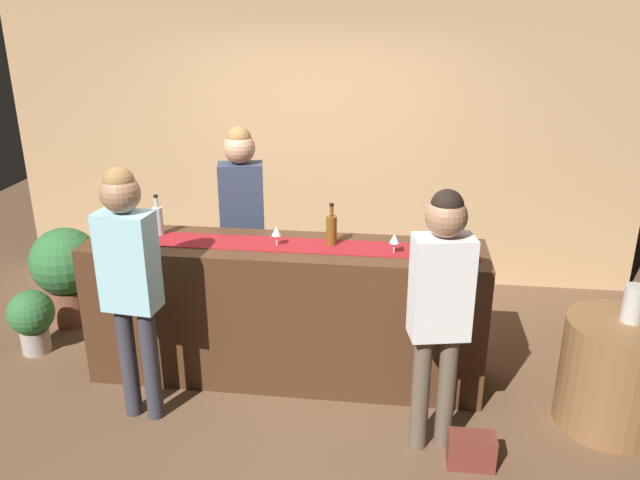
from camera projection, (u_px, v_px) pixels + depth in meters
The scene contains 17 objects.
ground_plane at pixel (286, 374), 4.78m from camera, with size 10.00×10.00×0.00m, color brown.
back_wall at pixel (319, 132), 6.03m from camera, with size 6.00×0.12×2.90m, color tan.
bar_counter at pixel (285, 312), 4.60m from camera, with size 2.80×0.60×1.03m, color #472B19.
counter_runner_cloth at pixel (283, 245), 4.41m from camera, with size 2.66×0.28×0.01m, color maroon.
wine_bottle_green at pixel (449, 238), 4.22m from camera, with size 0.07×0.07×0.30m.
wine_bottle_amber at pixel (331, 230), 4.38m from camera, with size 0.07×0.07×0.30m.
wine_bottle_clear at pixel (158, 220), 4.56m from camera, with size 0.07×0.07×0.30m.
wine_glass_near_customer at pixel (394, 239), 4.23m from camera, with size 0.07×0.07×0.14m.
wine_glass_mid_counter at pixel (276, 232), 4.36m from camera, with size 0.07×0.07×0.14m.
bartender at pixel (242, 210), 4.99m from camera, with size 0.38×0.27×1.74m.
customer_sipping at pixel (440, 297), 3.66m from camera, with size 0.37×0.26×1.67m.
customer_browsing at pixel (129, 270), 3.94m from camera, with size 0.36×0.24×1.71m.
round_side_table at pixel (614, 374), 4.11m from camera, with size 0.68×0.68×0.74m, color brown.
vase_on_side_table at pixel (634, 304), 3.95m from camera, with size 0.13×0.13×0.24m, color #B7B2A8.
potted_plant_tall at pixel (66, 269), 5.40m from camera, with size 0.58×0.58×0.85m.
potted_plant_small at pixel (32, 317), 4.98m from camera, with size 0.35×0.35×0.52m.
handbag at pixel (471, 450), 3.80m from camera, with size 0.28×0.14×0.22m, color brown.
Camera 1 is at (0.78, -4.05, 2.63)m, focal length 35.86 mm.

